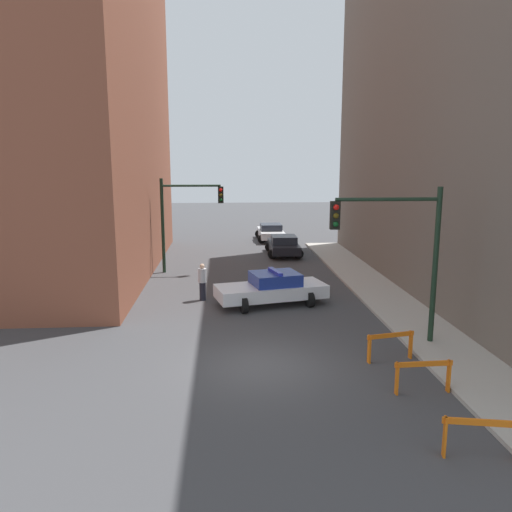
{
  "coord_description": "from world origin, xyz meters",
  "views": [
    {
      "loc": [
        -1.05,
        -14.23,
        6.14
      ],
      "look_at": [
        0.33,
        6.96,
        2.07
      ],
      "focal_mm": 35.0,
      "sensor_mm": 36.0,
      "label": 1
    }
  ],
  "objects_px": {
    "police_car": "(272,288)",
    "pedestrian_crossing": "(202,281)",
    "traffic_light_near": "(402,242)",
    "parked_car_near": "(284,245)",
    "barrier_back": "(390,342)",
    "parked_car_mid": "(271,232)",
    "traffic_light_far": "(182,212)",
    "barrier_front": "(481,432)",
    "barrier_mid": "(423,371)"
  },
  "relations": [
    {
      "from": "parked_car_mid",
      "to": "barrier_front",
      "type": "xyz_separation_m",
      "value": [
        1.62,
        -29.27,
        -0.06
      ]
    },
    {
      "from": "police_car",
      "to": "barrier_back",
      "type": "xyz_separation_m",
      "value": [
        3.07,
        -6.41,
        -0.11
      ]
    },
    {
      "from": "parked_car_mid",
      "to": "barrier_mid",
      "type": "relative_size",
      "value": 2.7
    },
    {
      "from": "traffic_light_near",
      "to": "barrier_front",
      "type": "bearing_deg",
      "value": -94.42
    },
    {
      "from": "barrier_front",
      "to": "barrier_mid",
      "type": "distance_m",
      "value": 3.02
    },
    {
      "from": "police_car",
      "to": "barrier_back",
      "type": "distance_m",
      "value": 7.11
    },
    {
      "from": "pedestrian_crossing",
      "to": "parked_car_mid",
      "type": "bearing_deg",
      "value": -164.06
    },
    {
      "from": "traffic_light_far",
      "to": "barrier_mid",
      "type": "distance_m",
      "value": 17.27
    },
    {
      "from": "traffic_light_far",
      "to": "barrier_mid",
      "type": "height_order",
      "value": "traffic_light_far"
    },
    {
      "from": "police_car",
      "to": "barrier_back",
      "type": "relative_size",
      "value": 3.17
    },
    {
      "from": "traffic_light_near",
      "to": "parked_car_near",
      "type": "xyz_separation_m",
      "value": [
        -1.87,
        16.52,
        -2.86
      ]
    },
    {
      "from": "parked_car_near",
      "to": "traffic_light_near",
      "type": "bearing_deg",
      "value": -82.69
    },
    {
      "from": "barrier_mid",
      "to": "barrier_back",
      "type": "distance_m",
      "value": 2.23
    },
    {
      "from": "parked_car_mid",
      "to": "barrier_back",
      "type": "xyz_separation_m",
      "value": [
        1.47,
        -24.03,
        -0.06
      ]
    },
    {
      "from": "parked_car_near",
      "to": "parked_car_mid",
      "type": "height_order",
      "value": "same"
    },
    {
      "from": "barrier_back",
      "to": "pedestrian_crossing",
      "type": "bearing_deg",
      "value": 129.9
    },
    {
      "from": "police_car",
      "to": "traffic_light_far",
      "type": "bearing_deg",
      "value": 19.06
    },
    {
      "from": "parked_car_near",
      "to": "barrier_front",
      "type": "xyz_separation_m",
      "value": [
        1.36,
        -23.07,
        -0.06
      ]
    },
    {
      "from": "parked_car_mid",
      "to": "barrier_mid",
      "type": "bearing_deg",
      "value": -86.96
    },
    {
      "from": "parked_car_near",
      "to": "barrier_front",
      "type": "relative_size",
      "value": 2.74
    },
    {
      "from": "barrier_mid",
      "to": "barrier_back",
      "type": "xyz_separation_m",
      "value": [
        -0.15,
        2.22,
        0.0
      ]
    },
    {
      "from": "pedestrian_crossing",
      "to": "barrier_mid",
      "type": "height_order",
      "value": "pedestrian_crossing"
    },
    {
      "from": "traffic_light_far",
      "to": "police_car",
      "type": "bearing_deg",
      "value": -57.2
    },
    {
      "from": "parked_car_near",
      "to": "traffic_light_far",
      "type": "bearing_deg",
      "value": -141.51
    },
    {
      "from": "traffic_light_far",
      "to": "barrier_front",
      "type": "height_order",
      "value": "traffic_light_far"
    },
    {
      "from": "parked_car_mid",
      "to": "barrier_front",
      "type": "distance_m",
      "value": 29.32
    },
    {
      "from": "traffic_light_far",
      "to": "barrier_back",
      "type": "relative_size",
      "value": 3.3
    },
    {
      "from": "pedestrian_crossing",
      "to": "traffic_light_near",
      "type": "bearing_deg",
      "value": 79.9
    },
    {
      "from": "traffic_light_near",
      "to": "parked_car_near",
      "type": "height_order",
      "value": "traffic_light_near"
    },
    {
      "from": "barrier_back",
      "to": "barrier_mid",
      "type": "bearing_deg",
      "value": -86.23
    },
    {
      "from": "traffic_light_near",
      "to": "pedestrian_crossing",
      "type": "bearing_deg",
      "value": 138.5
    },
    {
      "from": "barrier_front",
      "to": "barrier_mid",
      "type": "relative_size",
      "value": 0.99
    },
    {
      "from": "parked_car_near",
      "to": "pedestrian_crossing",
      "type": "height_order",
      "value": "pedestrian_crossing"
    },
    {
      "from": "traffic_light_far",
      "to": "barrier_back",
      "type": "bearing_deg",
      "value": -60.6
    },
    {
      "from": "traffic_light_near",
      "to": "police_car",
      "type": "height_order",
      "value": "traffic_light_near"
    },
    {
      "from": "pedestrian_crossing",
      "to": "barrier_back",
      "type": "distance_m",
      "value": 9.5
    },
    {
      "from": "barrier_front",
      "to": "barrier_back",
      "type": "relative_size",
      "value": 1.0
    },
    {
      "from": "traffic_light_near",
      "to": "traffic_light_far",
      "type": "relative_size",
      "value": 1.0
    },
    {
      "from": "police_car",
      "to": "barrier_front",
      "type": "bearing_deg",
      "value": -178.25
    },
    {
      "from": "pedestrian_crossing",
      "to": "barrier_front",
      "type": "height_order",
      "value": "pedestrian_crossing"
    },
    {
      "from": "traffic_light_near",
      "to": "pedestrian_crossing",
      "type": "distance_m",
      "value": 9.41
    },
    {
      "from": "traffic_light_far",
      "to": "pedestrian_crossing",
      "type": "distance_m",
      "value": 6.44
    },
    {
      "from": "pedestrian_crossing",
      "to": "barrier_front",
      "type": "bearing_deg",
      "value": 57.92
    },
    {
      "from": "barrier_mid",
      "to": "police_car",
      "type": "bearing_deg",
      "value": 110.44
    },
    {
      "from": "barrier_front",
      "to": "barrier_back",
      "type": "distance_m",
      "value": 5.25
    },
    {
      "from": "parked_car_near",
      "to": "barrier_mid",
      "type": "xyz_separation_m",
      "value": [
        1.35,
        -20.05,
        -0.06
      ]
    },
    {
      "from": "police_car",
      "to": "pedestrian_crossing",
      "type": "distance_m",
      "value": 3.15
    },
    {
      "from": "traffic_light_far",
      "to": "barrier_front",
      "type": "xyz_separation_m",
      "value": [
        7.52,
        -18.32,
        -2.78
      ]
    },
    {
      "from": "police_car",
      "to": "parked_car_mid",
      "type": "distance_m",
      "value": 17.69
    },
    {
      "from": "pedestrian_crossing",
      "to": "barrier_mid",
      "type": "xyz_separation_m",
      "value": [
        6.24,
        -9.51,
        -0.24
      ]
    }
  ]
}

